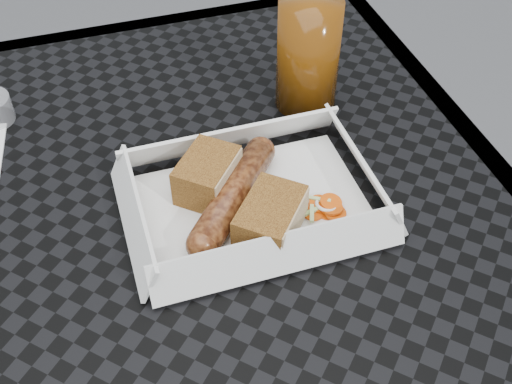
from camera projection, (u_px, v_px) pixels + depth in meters
patio_table at (146, 289)px, 0.66m from camera, size 0.80×0.80×0.74m
food_tray at (253, 205)px, 0.64m from camera, size 0.22×0.15×0.00m
bratwurst at (234, 195)px, 0.63m from camera, size 0.12×0.14×0.03m
bread_near at (207, 175)px, 0.64m from camera, size 0.08×0.08×0.04m
bread_far at (270, 218)px, 0.60m from camera, size 0.08×0.09×0.04m
veg_garnish at (319, 211)px, 0.63m from camera, size 0.03×0.03×0.00m
drink_glass at (308, 55)px, 0.71m from camera, size 0.07×0.07×0.13m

